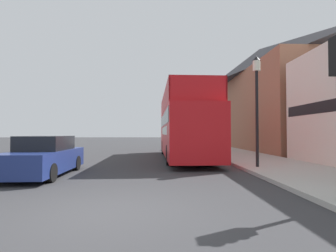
{
  "coord_description": "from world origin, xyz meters",
  "views": [
    {
      "loc": [
        1.03,
        -5.33,
        1.6
      ],
      "look_at": [
        1.49,
        10.22,
        2.02
      ],
      "focal_mm": 28.0,
      "sensor_mm": 36.0,
      "label": 1
    }
  ],
  "objects_px": {
    "tour_bus": "(184,129)",
    "parked_car_ahead_of_bus": "(185,143)",
    "parked_car_far_side": "(45,157)",
    "lamp_post_nearest": "(257,90)",
    "lamp_post_second": "(210,112)"
  },
  "relations": [
    {
      "from": "parked_car_ahead_of_bus",
      "to": "parked_car_far_side",
      "type": "height_order",
      "value": "parked_car_far_side"
    },
    {
      "from": "lamp_post_nearest",
      "to": "tour_bus",
      "type": "bearing_deg",
      "value": 117.9
    },
    {
      "from": "parked_car_ahead_of_bus",
      "to": "lamp_post_second",
      "type": "bearing_deg",
      "value": -71.81
    },
    {
      "from": "parked_car_ahead_of_bus",
      "to": "lamp_post_nearest",
      "type": "relative_size",
      "value": 0.94
    },
    {
      "from": "parked_car_ahead_of_bus",
      "to": "tour_bus",
      "type": "bearing_deg",
      "value": -98.91
    },
    {
      "from": "tour_bus",
      "to": "lamp_post_nearest",
      "type": "distance_m",
      "value": 6.05
    },
    {
      "from": "tour_bus",
      "to": "parked_car_ahead_of_bus",
      "type": "distance_m",
      "value": 9.13
    },
    {
      "from": "parked_car_far_side",
      "to": "lamp_post_nearest",
      "type": "xyz_separation_m",
      "value": [
        8.58,
        1.22,
        2.78
      ]
    },
    {
      "from": "parked_car_far_side",
      "to": "lamp_post_second",
      "type": "bearing_deg",
      "value": -128.53
    },
    {
      "from": "parked_car_ahead_of_bus",
      "to": "lamp_post_second",
      "type": "height_order",
      "value": "lamp_post_second"
    },
    {
      "from": "tour_bus",
      "to": "lamp_post_second",
      "type": "height_order",
      "value": "lamp_post_second"
    },
    {
      "from": "parked_car_ahead_of_bus",
      "to": "parked_car_far_side",
      "type": "relative_size",
      "value": 1.01
    },
    {
      "from": "lamp_post_nearest",
      "to": "parked_car_far_side",
      "type": "bearing_deg",
      "value": -171.92
    },
    {
      "from": "lamp_post_nearest",
      "to": "lamp_post_second",
      "type": "xyz_separation_m",
      "value": [
        -0.15,
        9.9,
        -0.17
      ]
    },
    {
      "from": "tour_bus",
      "to": "parked_car_ahead_of_bus",
      "type": "relative_size",
      "value": 2.51
    }
  ]
}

